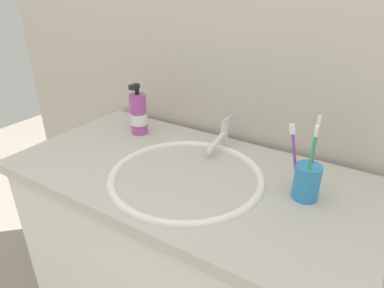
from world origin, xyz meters
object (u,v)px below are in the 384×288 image
toothbrush_blue (313,152)px  soap_dispenser (139,114)px  faucet (221,137)px  toothbrush_cup (307,182)px  toothbrush_green (311,159)px  toothbrush_purple (295,156)px

toothbrush_blue → soap_dispenser: bearing=173.6°
faucet → toothbrush_blue: bearing=-19.6°
toothbrush_cup → toothbrush_blue: 0.08m
toothbrush_green → soap_dispenser: 0.63m
soap_dispenser → toothbrush_purple: bearing=-9.3°
toothbrush_purple → toothbrush_green: bearing=-17.7°
toothbrush_green → soap_dispenser: toothbrush_green is taller
toothbrush_blue → soap_dispenser: size_ratio=1.14×
toothbrush_cup → toothbrush_purple: size_ratio=0.49×
toothbrush_purple → toothbrush_blue: 0.05m
toothbrush_purple → soap_dispenser: toothbrush_purple is taller
toothbrush_cup → toothbrush_purple: toothbrush_purple is taller
faucet → toothbrush_purple: (0.27, -0.13, 0.07)m
toothbrush_purple → toothbrush_blue: toothbrush_blue is taller
faucet → toothbrush_green: 0.35m
toothbrush_cup → toothbrush_green: bearing=-79.1°
toothbrush_cup → soap_dispenser: soap_dispenser is taller
toothbrush_purple → soap_dispenser: size_ratio=1.02×
faucet → toothbrush_purple: bearing=-26.5°
faucet → toothbrush_cup: (0.31, -0.13, 0.00)m
toothbrush_cup → toothbrush_green: size_ratio=0.45×
toothbrush_green → soap_dispenser: size_ratio=1.11×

